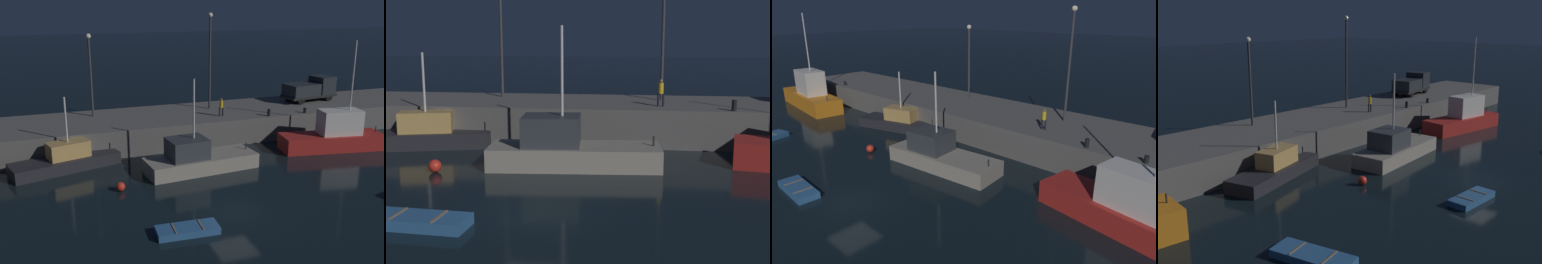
# 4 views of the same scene
# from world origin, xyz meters

# --- Properties ---
(ground_plane) EXTENTS (320.00, 320.00, 0.00)m
(ground_plane) POSITION_xyz_m (0.00, 0.00, 0.00)
(ground_plane) COLOR black
(pier_quay) EXTENTS (58.24, 7.99, 2.27)m
(pier_quay) POSITION_xyz_m (0.00, 15.85, 1.14)
(pier_quay) COLOR #5B5956
(pier_quay) RESTS_ON ground
(fishing_boat_blue) EXTENTS (8.39, 4.56, 5.52)m
(fishing_boat_blue) POSITION_xyz_m (-8.99, 10.86, 0.72)
(fishing_boat_blue) COLOR #232328
(fishing_boat_blue) RESTS_ON ground
(fishing_boat_white) EXTENTS (8.67, 3.57, 6.93)m
(fishing_boat_white) POSITION_xyz_m (0.24, 7.28, 0.91)
(fishing_boat_white) COLOR gray
(fishing_boat_white) RESTS_ON ground
(rowboat_white_mid) EXTENTS (3.53, 1.52, 0.44)m
(rowboat_white_mid) POSITION_xyz_m (-3.57, -1.52, 0.20)
(rowboat_white_mid) COLOR #2D6099
(rowboat_white_mid) RESTS_ON ground
(mooring_buoy_mid) EXTENTS (0.62, 0.62, 0.62)m
(mooring_buoy_mid) POSITION_xyz_m (-5.93, 5.38, 0.31)
(mooring_buoy_mid) COLOR red
(mooring_buoy_mid) RESTS_ON ground
(lamp_post_west) EXTENTS (0.44, 0.44, 7.29)m
(lamp_post_west) POSITION_xyz_m (-6.01, 17.51, 6.57)
(lamp_post_west) COLOR #38383D
(lamp_post_west) RESTS_ON pier_quay
(lamp_post_east) EXTENTS (0.44, 0.44, 8.95)m
(lamp_post_east) POSITION_xyz_m (4.98, 16.90, 7.44)
(lamp_post_east) COLOR #38383D
(lamp_post_east) RESTS_ON pier_quay
(dockworker) EXTENTS (0.43, 0.31, 1.63)m
(dockworker) POSITION_xyz_m (4.87, 13.74, 3.20)
(dockworker) COLOR black
(dockworker) RESTS_ON pier_quay
(bollard_east) EXTENTS (0.28, 0.28, 0.63)m
(bollard_east) POSITION_xyz_m (8.94, 12.35, 2.59)
(bollard_east) COLOR black
(bollard_east) RESTS_ON pier_quay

